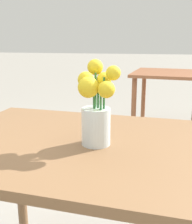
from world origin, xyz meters
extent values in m
cube|color=brown|center=(0.00, 0.00, 0.71)|extent=(1.04, 0.80, 0.03)
cylinder|color=brown|center=(-0.42, 0.34, 0.35)|extent=(0.05, 0.05, 0.70)
cylinder|color=silver|center=(0.07, -0.02, 0.79)|extent=(0.10, 0.10, 0.13)
cylinder|color=silver|center=(0.07, -0.02, 0.77)|extent=(0.09, 0.09, 0.07)
cylinder|color=#337038|center=(0.10, -0.02, 0.85)|extent=(0.01, 0.01, 0.22)
sphere|color=yellow|center=(0.13, -0.02, 0.97)|extent=(0.05, 0.05, 0.05)
cylinder|color=#337038|center=(0.07, -0.01, 0.84)|extent=(0.01, 0.01, 0.19)
sphere|color=yellow|center=(0.09, 0.01, 0.95)|extent=(0.05, 0.05, 0.05)
cylinder|color=#337038|center=(0.06, 0.00, 0.85)|extent=(0.01, 0.01, 0.23)
sphere|color=yellow|center=(0.06, 0.03, 0.99)|extent=(0.05, 0.05, 0.05)
cylinder|color=#337038|center=(0.06, -0.02, 0.84)|extent=(0.01, 0.01, 0.19)
sphere|color=yellow|center=(0.03, -0.01, 0.95)|extent=(0.05, 0.05, 0.05)
cylinder|color=#337038|center=(0.07, -0.03, 0.82)|extent=(0.01, 0.01, 0.17)
sphere|color=yellow|center=(0.05, -0.06, 0.93)|extent=(0.07, 0.07, 0.07)
cylinder|color=#337038|center=(0.09, -0.04, 0.82)|extent=(0.01, 0.01, 0.17)
sphere|color=yellow|center=(0.11, -0.06, 0.93)|extent=(0.05, 0.05, 0.05)
cube|color=brown|center=(0.39, 2.18, 0.72)|extent=(0.80, 0.83, 0.03)
cylinder|color=brown|center=(0.05, 1.89, 0.35)|extent=(0.05, 0.05, 0.71)
cylinder|color=brown|center=(0.12, 2.52, 0.35)|extent=(0.05, 0.05, 0.71)
camera|label=1|loc=(0.26, -0.90, 1.08)|focal=45.00mm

